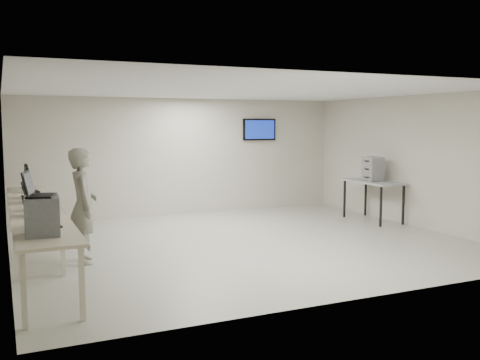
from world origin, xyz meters
name	(u,v)px	position (x,y,z in m)	size (l,w,h in m)	color
room	(245,167)	(0.03, 0.06, 1.41)	(8.01, 7.01, 2.81)	#989A86
workbench	(36,212)	(-3.59, 0.00, 0.83)	(0.76, 6.00, 0.90)	beige
equipment_box	(42,216)	(-3.65, -2.30, 1.13)	(0.38, 0.43, 0.45)	#565A5E
laptop_on_box	(36,190)	(-3.71, -2.30, 1.43)	(0.41, 0.45, 0.30)	black
laptop_0	(45,222)	(-3.59, -1.78, 0.97)	(0.32, 0.37, 0.26)	black
laptop_1	(35,211)	(-3.65, -0.86, 0.97)	(0.41, 0.44, 0.29)	black
laptop_2	(36,205)	(-3.60, -0.30, 0.97)	(0.40, 0.43, 0.28)	black
laptop_3	(32,197)	(-3.61, 0.61, 0.98)	(0.35, 0.42, 0.31)	black
laptop_4	(30,193)	(-3.61, 1.18, 0.98)	(0.39, 0.43, 0.30)	black
laptop_5	(30,189)	(-3.58, 2.00, 0.96)	(0.30, 0.34, 0.25)	black
monitor_near	(27,176)	(-3.60, 2.42, 1.17)	(0.20, 0.46, 0.45)	black
monitor_far	(26,174)	(-3.60, 2.75, 1.19)	(0.22, 0.49, 0.48)	black
soldier	(83,206)	(-2.91, -0.24, 0.91)	(0.66, 0.44, 1.82)	slate
side_table	(373,184)	(3.60, 0.86, 0.84)	(0.71, 1.52, 0.91)	gray
storage_bins	(373,169)	(3.58, 0.86, 1.18)	(0.35, 0.38, 0.55)	gray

